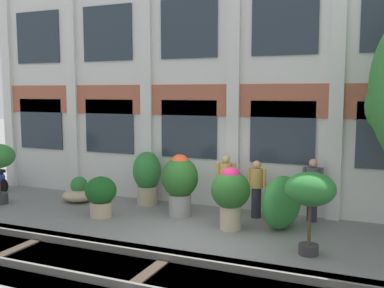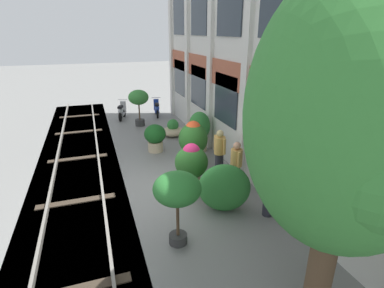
# 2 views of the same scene
# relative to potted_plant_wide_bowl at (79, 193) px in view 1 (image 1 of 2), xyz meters

# --- Properties ---
(ground_plane) EXTENTS (80.00, 80.00, 0.00)m
(ground_plane) POSITION_rel_potted_plant_wide_bowl_xyz_m (4.59, -1.78, -0.27)
(ground_plane) COLOR slate
(apartment_facade) EXTENTS (16.91, 0.64, 7.06)m
(apartment_facade) POSITION_rel_potted_plant_wide_bowl_xyz_m (4.59, 1.29, 3.25)
(apartment_facade) COLOR silver
(apartment_facade) RESTS_ON ground
(rail_tracks) EXTENTS (24.55, 2.80, 0.43)m
(rail_tracks) POSITION_rel_potted_plant_wide_bowl_xyz_m (4.59, -4.07, -0.41)
(rail_tracks) COLOR #5B5449
(rail_tracks) RESTS_ON ground
(potted_plant_wide_bowl) EXTENTS (1.01, 1.01, 0.76)m
(potted_plant_wide_bowl) POSITION_rel_potted_plant_wide_bowl_xyz_m (0.00, 0.00, 0.00)
(potted_plant_wide_bowl) COLOR tan
(potted_plant_wide_bowl) RESTS_ON ground
(potted_plant_tall_urn) EXTENTS (1.03, 1.03, 1.72)m
(potted_plant_tall_urn) POSITION_rel_potted_plant_wide_bowl_xyz_m (7.17, -1.87, 1.04)
(potted_plant_tall_urn) COLOR #333333
(potted_plant_tall_urn) RESTS_ON ground
(potted_plant_fluted_column) EXTENTS (0.95, 0.95, 1.54)m
(potted_plant_fluted_column) POSITION_rel_potted_plant_wide_bowl_xyz_m (5.15, -0.86, 0.64)
(potted_plant_fluted_column) COLOR tan
(potted_plant_fluted_column) RESTS_ON ground
(potted_plant_glazed_jar) EXTENTS (0.99, 0.99, 1.68)m
(potted_plant_glazed_jar) POSITION_rel_potted_plant_wide_bowl_xyz_m (3.51, -0.24, 0.70)
(potted_plant_glazed_jar) COLOR gray
(potted_plant_glazed_jar) RESTS_ON ground
(potted_plant_stone_basin) EXTENTS (0.84, 0.84, 1.09)m
(potted_plant_stone_basin) POSITION_rel_potted_plant_wide_bowl_xyz_m (1.60, -1.16, 0.33)
(potted_plant_stone_basin) COLOR tan
(potted_plant_stone_basin) RESTS_ON ground
(potted_plant_ribbed_drum) EXTENTS (0.84, 0.84, 1.58)m
(potted_plant_ribbed_drum) POSITION_rel_potted_plant_wide_bowl_xyz_m (2.09, 0.50, 0.59)
(potted_plant_ribbed_drum) COLOR tan
(potted_plant_ribbed_drum) RESTS_ON ground
(resident_by_doorway) EXTENTS (0.52, 0.34, 1.64)m
(resident_by_doorway) POSITION_rel_potted_plant_wide_bowl_xyz_m (6.87, 0.62, 0.60)
(resident_by_doorway) COLOR #282833
(resident_by_doorway) RESTS_ON ground
(resident_watching_tracks) EXTENTS (0.52, 0.34, 1.54)m
(resident_watching_tracks) POSITION_rel_potted_plant_wide_bowl_xyz_m (5.45, 0.40, 0.55)
(resident_watching_tracks) COLOR #282833
(resident_watching_tracks) RESTS_ON ground
(resident_near_plants) EXTENTS (0.51, 0.34, 1.66)m
(resident_near_plants) POSITION_rel_potted_plant_wide_bowl_xyz_m (4.65, 0.23, 0.62)
(resident_near_plants) COLOR #282833
(resident_near_plants) RESTS_ON ground
(topiary_hedge) EXTENTS (1.14, 1.52, 1.31)m
(topiary_hedge) POSITION_rel_potted_plant_wide_bowl_xyz_m (6.29, -0.35, 0.38)
(topiary_hedge) COLOR #2D7A33
(topiary_hedge) RESTS_ON ground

